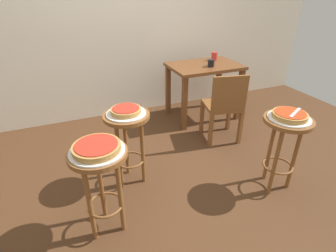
{
  "coord_description": "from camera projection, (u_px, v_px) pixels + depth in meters",
  "views": [
    {
      "loc": [
        -0.9,
        -2.0,
        1.71
      ],
      "look_at": [
        -0.15,
        -0.18,
        0.65
      ],
      "focal_mm": 28.36,
      "sensor_mm": 36.0,
      "label": 1
    }
  ],
  "objects": [
    {
      "name": "pizza_leftside",
      "position": [
        126.0,
        110.0,
        2.26
      ],
      "size": [
        0.26,
        0.26,
        0.05
      ],
      "color": "tan",
      "rests_on": "serving_plate_leftside"
    },
    {
      "name": "stool_middle",
      "position": [
        101.0,
        173.0,
        1.86
      ],
      "size": [
        0.41,
        0.41,
        0.72
      ],
      "color": "brown",
      "rests_on": "ground_plane"
    },
    {
      "name": "pizza_foreground",
      "position": [
        290.0,
        115.0,
        2.18
      ],
      "size": [
        0.28,
        0.28,
        0.05
      ],
      "color": "#B78442",
      "rests_on": "serving_plate_foreground"
    },
    {
      "name": "serving_plate_middle",
      "position": [
        97.0,
        151.0,
        1.77
      ],
      "size": [
        0.37,
        0.37,
        0.01
      ],
      "primitive_type": "cylinder",
      "color": "silver",
      "rests_on": "stool_middle"
    },
    {
      "name": "back_wall",
      "position": [
        124.0,
        2.0,
        3.37
      ],
      "size": [
        6.0,
        0.1,
        3.0
      ],
      "primitive_type": "cube",
      "color": "silver",
      "rests_on": "ground_plane"
    },
    {
      "name": "condiment_shaker",
      "position": [
        211.0,
        62.0,
        3.48
      ],
      "size": [
        0.04,
        0.04,
        0.08
      ],
      "primitive_type": "cylinder",
      "color": "white",
      "rests_on": "dining_table"
    },
    {
      "name": "stool_leftside",
      "position": [
        128.0,
        133.0,
        2.37
      ],
      "size": [
        0.41,
        0.41,
        0.72
      ],
      "color": "brown",
      "rests_on": "ground_plane"
    },
    {
      "name": "serving_plate_leftside",
      "position": [
        126.0,
        113.0,
        2.28
      ],
      "size": [
        0.34,
        0.34,
        0.01
      ],
      "primitive_type": "cylinder",
      "color": "silver",
      "rests_on": "stool_leftside"
    },
    {
      "name": "dining_table",
      "position": [
        204.0,
        74.0,
        3.59
      ],
      "size": [
        0.93,
        0.64,
        0.76
      ],
      "color": "brown",
      "rests_on": "ground_plane"
    },
    {
      "name": "stool_foreground",
      "position": [
        284.0,
        138.0,
        2.29
      ],
      "size": [
        0.41,
        0.41,
        0.72
      ],
      "color": "brown",
      "rests_on": "ground_plane"
    },
    {
      "name": "pizza_middle",
      "position": [
        97.0,
        147.0,
        1.75
      ],
      "size": [
        0.32,
        0.32,
        0.05
      ],
      "color": "#B78442",
      "rests_on": "serving_plate_middle"
    },
    {
      "name": "cup_near_edge",
      "position": [
        211.0,
        63.0,
        3.41
      ],
      "size": [
        0.08,
        0.08,
        0.09
      ],
      "primitive_type": "cylinder",
      "color": "black",
      "rests_on": "dining_table"
    },
    {
      "name": "cup_far_edge",
      "position": [
        214.0,
        56.0,
        3.7
      ],
      "size": [
        0.08,
        0.08,
        0.11
      ],
      "primitive_type": "cylinder",
      "color": "red",
      "rests_on": "dining_table"
    },
    {
      "name": "pizza_server_knife",
      "position": [
        295.0,
        112.0,
        2.17
      ],
      "size": [
        0.21,
        0.12,
        0.01
      ],
      "primitive_type": "cube",
      "rotation": [
        0.0,
        0.0,
        0.47
      ],
      "color": "silver",
      "rests_on": "pizza_foreground"
    },
    {
      "name": "serving_plate_foreground",
      "position": [
        289.0,
        118.0,
        2.2
      ],
      "size": [
        0.35,
        0.35,
        0.01
      ],
      "primitive_type": "cylinder",
      "color": "silver",
      "rests_on": "stool_foreground"
    },
    {
      "name": "wooden_chair",
      "position": [
        224.0,
        105.0,
        3.07
      ],
      "size": [
        0.48,
        0.48,
        0.85
      ],
      "color": "brown",
      "rests_on": "ground_plane"
    },
    {
      "name": "ground_plane",
      "position": [
        175.0,
        171.0,
        2.74
      ],
      "size": [
        6.0,
        6.0,
        0.0
      ],
      "primitive_type": "plane",
      "color": "#4C2D19"
    }
  ]
}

